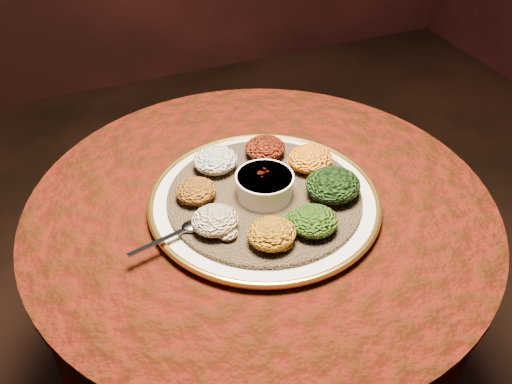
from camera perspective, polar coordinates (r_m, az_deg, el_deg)
name	(u,v)px	position (r m, az deg, el deg)	size (l,w,h in m)	color
table	(260,265)	(1.29, 0.44, -7.31)	(0.96, 0.96, 0.73)	black
platter	(264,201)	(1.15, 0.85, -0.93)	(0.55, 0.55, 0.02)	beige
injera	(264,197)	(1.14, 0.85, -0.52)	(0.39, 0.39, 0.01)	brown
stew_bowl	(265,184)	(1.12, 0.87, 0.78)	(0.12, 0.12, 0.05)	white
spoon	(188,228)	(1.07, -6.80, -3.59)	(0.15, 0.05, 0.01)	silver
portion_ayib	(215,160)	(1.20, -4.08, 3.20)	(0.09, 0.09, 0.05)	beige
portion_kitfo	(265,148)	(1.24, 0.91, 4.42)	(0.09, 0.08, 0.04)	black
portion_tikil	(310,159)	(1.21, 5.46, 3.33)	(0.09, 0.09, 0.05)	#B66D0F
portion_gomen	(333,185)	(1.13, 7.70, 0.71)	(0.11, 0.10, 0.05)	black
portion_mixveg	(314,221)	(1.05, 5.81, -2.90)	(0.09, 0.09, 0.04)	#9C320A
portion_kik	(271,234)	(1.03, 1.56, -4.18)	(0.09, 0.09, 0.04)	#AC6D0F
portion_timatim	(215,220)	(1.05, -4.12, -2.83)	(0.09, 0.08, 0.04)	maroon
portion_shiro	(196,191)	(1.13, -6.00, 0.11)	(0.08, 0.08, 0.04)	brown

